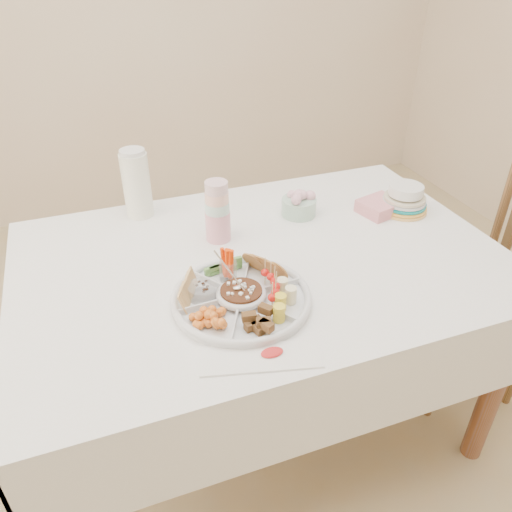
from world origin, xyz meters
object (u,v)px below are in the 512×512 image
object	(u,v)px
party_tray	(241,296)
thermos	(136,183)
chair	(473,282)
plate_stack	(405,197)
dining_table	(262,346)

from	to	relation	value
party_tray	thermos	distance (m)	0.65
chair	thermos	world-z (taller)	thermos
plate_stack	party_tray	bearing A→B (deg)	-157.20
thermos	chair	bearing A→B (deg)	-23.35
dining_table	chair	distance (m)	0.84
party_tray	chair	bearing A→B (deg)	6.97
dining_table	thermos	world-z (taller)	thermos
party_tray	thermos	xyz separation A→B (m)	(-0.18, 0.61, 0.10)
chair	dining_table	bearing A→B (deg)	-175.17
dining_table	chair	size ratio (longest dim) A/B	1.51
dining_table	thermos	bearing A→B (deg)	126.99
dining_table	thermos	size ratio (longest dim) A/B	6.07
chair	party_tray	bearing A→B (deg)	-162.90
plate_stack	thermos	bearing A→B (deg)	161.40
thermos	dining_table	bearing A→B (deg)	-53.01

